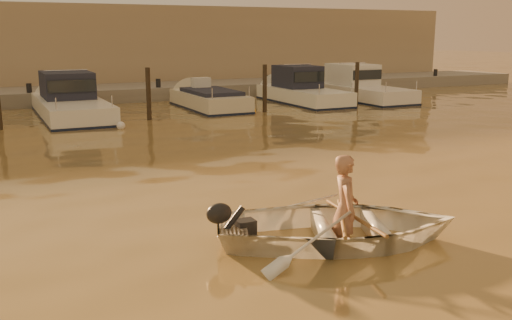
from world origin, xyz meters
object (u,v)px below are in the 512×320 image
moored_boat_5 (359,87)px  waterfront_building (90,49)px  person (345,208)px  dinghy (338,226)px  moored_boat_3 (209,103)px  moored_boat_4 (303,90)px  moored_boat_2 (70,101)px

moored_boat_5 → waterfront_building: (-11.27, 11.00, 1.77)m
person → dinghy: bearing=90.0°
dinghy → waterfront_building: waterfront_building is taller
dinghy → person: bearing=-90.0°
person → moored_boat_3: bearing=7.5°
person → moored_boat_4: bearing=-6.9°
waterfront_building → dinghy: bearing=-92.3°
dinghy → moored_boat_5: size_ratio=0.52×
dinghy → moored_boat_5: 20.65m
dinghy → moored_boat_4: moored_boat_4 is taller
person → moored_boat_5: 20.62m
moored_boat_5 → waterfront_building: bearing=135.7°
moored_boat_3 → moored_boat_5: bearing=0.0°
dinghy → moored_boat_4: bearing=-7.2°
moored_boat_2 → moored_boat_4: bearing=0.0°
moored_boat_4 → dinghy: bearing=-118.8°
person → moored_boat_2: size_ratio=0.22×
dinghy → moored_boat_3: 17.06m
moored_boat_3 → waterfront_building: (-3.14, 11.00, 2.17)m
person → waterfront_building: size_ratio=0.04×
moored_boat_3 → moored_boat_2: bearing=180.0°
person → moored_boat_2: (-1.78, 16.56, 0.06)m
dinghy → moored_boat_2: bearing=27.4°
moored_boat_2 → moored_boat_4: 10.77m
moored_boat_5 → moored_boat_2: bearing=180.0°
moored_boat_3 → moored_boat_4: (4.84, 0.00, 0.40)m
dinghy → moored_boat_2: (-1.69, 16.52, 0.35)m
person → moored_boat_4: size_ratio=0.26×
moored_boat_2 → moored_boat_5: 14.06m
moored_boat_2 → moored_boat_3: bearing=0.0°
waterfront_building → person: bearing=-92.1°
person → moored_boat_5: size_ratio=0.23×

